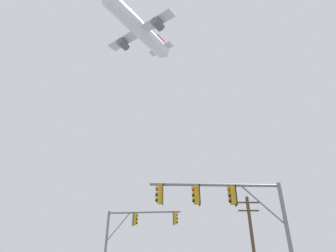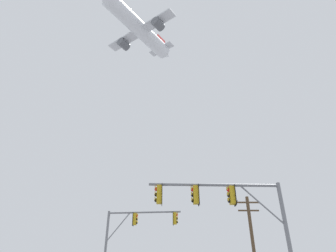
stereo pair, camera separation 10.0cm
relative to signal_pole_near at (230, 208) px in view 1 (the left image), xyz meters
name	(u,v)px [view 1 (the left image)]	position (x,y,z in m)	size (l,w,h in m)	color
signal_pole_near	(230,208)	(0.00, 0.00, 0.00)	(6.78, 0.58, 6.01)	slate
signal_pole_far	(132,232)	(-5.81, 9.58, 0.30)	(5.96, 0.87, 6.66)	slate
utility_pole	(253,243)	(4.07, 11.01, -0.30)	(2.20, 0.28, 8.20)	brown
airplane	(138,28)	(-8.91, 28.64, 43.59)	(15.39, 19.17, 5.96)	white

